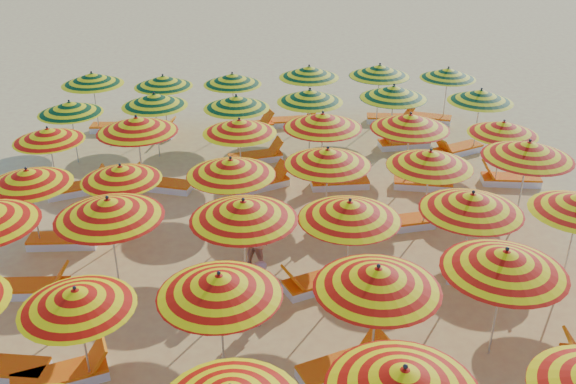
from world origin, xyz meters
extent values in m
plane|color=#EACB68|center=(0.00, 0.00, 0.00)|extent=(120.00, 120.00, 0.00)
cone|color=#DF6C00|center=(1.12, -6.45, 2.11)|extent=(2.95, 2.95, 0.43)
sphere|color=black|center=(1.12, -6.45, 2.35)|extent=(0.08, 0.08, 0.08)
cylinder|color=silver|center=(-3.96, -3.88, 1.01)|extent=(0.04, 0.04, 2.03)
cone|color=#DF6C00|center=(-3.96, -3.88, 1.89)|extent=(2.08, 2.08, 0.39)
sphere|color=black|center=(-3.96, -3.88, 2.11)|extent=(0.07, 0.07, 0.07)
cylinder|color=silver|center=(-1.50, -3.90, 1.11)|extent=(0.04, 0.04, 2.22)
cone|color=#DF6C00|center=(-1.50, -3.90, 2.07)|extent=(2.42, 2.42, 0.42)
sphere|color=black|center=(-1.50, -3.90, 2.31)|extent=(0.07, 0.07, 0.07)
cylinder|color=silver|center=(1.25, -3.97, 1.14)|extent=(0.04, 0.04, 2.27)
cone|color=#DF6C00|center=(1.25, -3.97, 2.12)|extent=(2.77, 2.77, 0.43)
sphere|color=black|center=(1.25, -3.97, 2.37)|extent=(0.08, 0.08, 0.08)
cylinder|color=silver|center=(3.64, -3.64, 1.15)|extent=(0.04, 0.04, 2.31)
cone|color=#DF6C00|center=(3.64, -3.64, 2.15)|extent=(2.41, 2.41, 0.44)
sphere|color=black|center=(3.64, -3.64, 2.40)|extent=(0.08, 0.08, 0.08)
cylinder|color=silver|center=(-3.88, -1.07, 1.15)|extent=(0.04, 0.04, 2.31)
cone|color=#DF6C00|center=(-3.88, -1.07, 2.15)|extent=(2.97, 2.97, 0.44)
sphere|color=black|center=(-3.88, -1.07, 2.40)|extent=(0.08, 0.08, 0.08)
cylinder|color=silver|center=(-1.06, -1.34, 1.15)|extent=(0.04, 0.04, 2.29)
cone|color=#DF6C00|center=(-1.06, -1.34, 2.14)|extent=(2.74, 2.74, 0.44)
sphere|color=black|center=(-1.06, -1.34, 2.39)|extent=(0.08, 0.08, 0.08)
cylinder|color=silver|center=(1.17, -1.35, 1.10)|extent=(0.04, 0.04, 2.21)
cone|color=#DF6C00|center=(1.17, -1.35, 2.06)|extent=(2.44, 2.44, 0.42)
sphere|color=black|center=(1.17, -1.35, 2.30)|extent=(0.07, 0.07, 0.07)
cylinder|color=silver|center=(3.83, -1.25, 1.12)|extent=(0.04, 0.04, 2.25)
cone|color=#DF6C00|center=(3.83, -1.25, 2.10)|extent=(2.92, 2.92, 0.43)
sphere|color=black|center=(3.83, -1.25, 2.34)|extent=(0.07, 0.07, 0.07)
cylinder|color=silver|center=(6.23, -1.28, 1.06)|extent=(0.04, 0.04, 2.13)
cylinder|color=silver|center=(-6.17, 1.05, 1.04)|extent=(0.04, 0.04, 2.08)
cone|color=#DF6C00|center=(-6.17, 1.05, 1.94)|extent=(2.66, 2.66, 0.40)
sphere|color=black|center=(-6.17, 1.05, 2.17)|extent=(0.07, 0.07, 0.07)
cylinder|color=silver|center=(-4.04, 1.33, 0.99)|extent=(0.04, 0.04, 1.98)
cone|color=#DF6C00|center=(-4.04, 1.33, 1.85)|extent=(2.17, 2.17, 0.38)
sphere|color=black|center=(-4.04, 1.33, 2.07)|extent=(0.07, 0.07, 0.07)
cylinder|color=silver|center=(-1.35, 1.07, 1.09)|extent=(0.04, 0.04, 2.19)
cone|color=#DF6C00|center=(-1.35, 1.07, 2.04)|extent=(2.90, 2.90, 0.42)
sphere|color=black|center=(-1.35, 1.07, 2.28)|extent=(0.07, 0.07, 0.07)
cylinder|color=silver|center=(1.06, 1.47, 1.10)|extent=(0.04, 0.04, 2.21)
cone|color=#DF6C00|center=(1.06, 1.47, 2.06)|extent=(2.42, 2.42, 0.42)
sphere|color=black|center=(1.06, 1.47, 2.30)|extent=(0.07, 0.07, 0.07)
cylinder|color=silver|center=(3.61, 1.23, 1.09)|extent=(0.04, 0.04, 2.18)
cone|color=#DF6C00|center=(3.61, 1.23, 2.04)|extent=(2.22, 2.22, 0.42)
sphere|color=black|center=(3.61, 1.23, 2.27)|extent=(0.07, 0.07, 0.07)
cylinder|color=silver|center=(6.15, 1.34, 1.15)|extent=(0.04, 0.04, 2.31)
cone|color=#DF6C00|center=(6.15, 1.34, 2.15)|extent=(3.02, 3.02, 0.44)
sphere|color=black|center=(6.15, 1.34, 2.40)|extent=(0.08, 0.08, 0.08)
cylinder|color=silver|center=(-6.48, 4.06, 0.99)|extent=(0.04, 0.04, 1.98)
cone|color=#DF6C00|center=(-6.48, 4.06, 1.85)|extent=(2.34, 2.34, 0.38)
sphere|color=black|center=(-6.48, 4.06, 2.07)|extent=(0.07, 0.07, 0.07)
cylinder|color=silver|center=(-3.98, 3.94, 1.14)|extent=(0.04, 0.04, 2.28)
cone|color=#DF6C00|center=(-3.98, 3.94, 2.12)|extent=(2.62, 2.62, 0.43)
sphere|color=black|center=(-3.98, 3.94, 2.37)|extent=(0.08, 0.08, 0.08)
cylinder|color=silver|center=(-1.13, 3.98, 1.06)|extent=(0.04, 0.04, 2.12)
cone|color=#DF6C00|center=(-1.13, 3.98, 1.98)|extent=(2.78, 2.78, 0.40)
sphere|color=black|center=(-1.13, 3.98, 2.21)|extent=(0.07, 0.07, 0.07)
cylinder|color=silver|center=(1.24, 3.93, 1.13)|extent=(0.04, 0.04, 2.26)
cone|color=#DF6C00|center=(1.24, 3.93, 2.11)|extent=(2.97, 2.97, 0.43)
sphere|color=black|center=(1.24, 3.93, 2.36)|extent=(0.08, 0.08, 0.08)
cylinder|color=silver|center=(3.70, 3.66, 1.13)|extent=(0.04, 0.04, 2.26)
cone|color=#DF6C00|center=(3.70, 3.66, 2.11)|extent=(2.58, 2.58, 0.43)
sphere|color=black|center=(3.70, 3.66, 2.36)|extent=(0.08, 0.08, 0.08)
cylinder|color=silver|center=(6.40, 3.59, 1.00)|extent=(0.04, 0.04, 2.01)
cone|color=#DF6C00|center=(6.40, 3.59, 1.88)|extent=(2.67, 2.67, 0.38)
sphere|color=black|center=(6.40, 3.59, 2.10)|extent=(0.07, 0.07, 0.07)
cylinder|color=silver|center=(-6.38, 6.27, 1.00)|extent=(0.04, 0.04, 2.01)
cone|color=#717A08|center=(-6.38, 6.27, 1.87)|extent=(2.05, 2.05, 0.38)
sphere|color=black|center=(-6.38, 6.27, 2.09)|extent=(0.07, 0.07, 0.07)
cylinder|color=silver|center=(-3.81, 6.58, 1.05)|extent=(0.04, 0.04, 2.10)
cone|color=#717A08|center=(-3.81, 6.58, 1.96)|extent=(2.31, 2.31, 0.40)
sphere|color=black|center=(-3.81, 6.58, 2.19)|extent=(0.07, 0.07, 0.07)
cylinder|color=silver|center=(-1.22, 6.18, 1.05)|extent=(0.04, 0.04, 2.10)
cone|color=#717A08|center=(-1.22, 6.18, 1.96)|extent=(2.66, 2.66, 0.40)
sphere|color=black|center=(-1.22, 6.18, 2.19)|extent=(0.07, 0.07, 0.07)
cylinder|color=silver|center=(1.14, 6.51, 1.07)|extent=(0.04, 0.04, 2.14)
cone|color=#717A08|center=(1.14, 6.51, 2.00)|extent=(2.25, 2.25, 0.41)
sphere|color=black|center=(1.14, 6.51, 2.23)|extent=(0.07, 0.07, 0.07)
cylinder|color=silver|center=(3.86, 6.54, 1.10)|extent=(0.04, 0.04, 2.20)
cone|color=#717A08|center=(3.86, 6.54, 2.05)|extent=(2.42, 2.42, 0.42)
sphere|color=black|center=(3.86, 6.54, 2.29)|extent=(0.07, 0.07, 0.07)
cylinder|color=silver|center=(6.64, 6.21, 1.05)|extent=(0.04, 0.04, 2.11)
cone|color=#717A08|center=(6.64, 6.21, 1.97)|extent=(2.29, 2.29, 0.40)
sphere|color=black|center=(6.64, 6.21, 2.20)|extent=(0.07, 0.07, 0.07)
cylinder|color=silver|center=(-6.21, 8.91, 1.07)|extent=(0.04, 0.04, 2.14)
cone|color=#717A08|center=(-6.21, 8.91, 2.00)|extent=(2.43, 2.43, 0.41)
sphere|color=black|center=(-6.21, 8.91, 2.24)|extent=(0.07, 0.07, 0.07)
cylinder|color=silver|center=(-3.76, 8.76, 1.02)|extent=(0.04, 0.04, 2.05)
cone|color=#717A08|center=(-3.76, 8.76, 1.91)|extent=(2.68, 2.68, 0.39)
sphere|color=black|center=(-3.76, 8.76, 2.13)|extent=(0.07, 0.07, 0.07)
cylinder|color=silver|center=(-1.36, 8.81, 1.03)|extent=(0.04, 0.04, 2.05)
cone|color=#717A08|center=(-1.36, 8.81, 1.92)|extent=(2.71, 2.71, 0.39)
sphere|color=black|center=(-1.36, 8.81, 2.14)|extent=(0.07, 0.07, 0.07)
cylinder|color=silver|center=(1.38, 9.13, 1.08)|extent=(0.04, 0.04, 2.17)
cone|color=#717A08|center=(1.38, 9.13, 2.03)|extent=(2.64, 2.64, 0.41)
sphere|color=black|center=(1.38, 9.13, 2.26)|extent=(0.07, 0.07, 0.07)
cylinder|color=silver|center=(3.90, 9.02, 1.10)|extent=(0.04, 0.04, 2.20)
cone|color=#717A08|center=(3.90, 9.02, 2.05)|extent=(2.52, 2.52, 0.42)
sphere|color=black|center=(3.90, 9.02, 2.29)|extent=(0.07, 0.07, 0.07)
cylinder|color=silver|center=(6.43, 9.06, 1.01)|extent=(0.04, 0.04, 2.02)
cone|color=#717A08|center=(6.43, 9.06, 1.89)|extent=(2.58, 2.58, 0.39)
sphere|color=black|center=(6.43, 9.06, 2.11)|extent=(0.07, 0.07, 0.07)
cube|color=white|center=(-5.64, -3.56, 0.10)|extent=(1.77, 0.85, 0.20)
cube|color=orange|center=(-5.64, -3.56, 0.23)|extent=(1.77, 0.85, 0.06)
cube|color=white|center=(-4.51, -3.85, 0.10)|extent=(1.80, 1.09, 0.20)
cube|color=orange|center=(-4.51, -3.85, 0.23)|extent=(1.80, 1.09, 0.06)
cube|color=orange|center=(-3.85, -3.63, 0.45)|extent=(0.53, 0.67, 0.48)
cube|color=white|center=(0.70, -3.96, 0.10)|extent=(1.80, 1.14, 0.20)
cube|color=orange|center=(0.70, -3.96, 0.23)|extent=(1.80, 1.14, 0.06)
cube|color=orange|center=(1.35, -3.72, 0.45)|extent=(0.55, 0.67, 0.48)
cube|color=orange|center=(5.08, -4.03, 0.45)|extent=(0.47, 0.64, 0.48)
cube|color=white|center=(-5.88, -0.96, 0.10)|extent=(1.72, 0.64, 0.20)
cube|color=orange|center=(-5.88, -0.96, 0.23)|extent=(1.72, 0.64, 0.06)
cube|color=orange|center=(-5.18, -0.98, 0.45)|extent=(0.38, 0.59, 0.48)
cube|color=white|center=(0.62, -1.17, 0.10)|extent=(1.79, 1.18, 0.20)
cube|color=orange|center=(0.62, -1.17, 0.23)|extent=(1.79, 1.18, 0.06)
cube|color=orange|center=(-0.03, -1.43, 0.45)|extent=(0.56, 0.67, 0.48)
cube|color=white|center=(4.38, -1.34, 0.10)|extent=(1.79, 1.18, 0.20)
cube|color=orange|center=(4.38, -1.34, 0.23)|extent=(1.79, 1.18, 0.06)
cube|color=orange|center=(5.03, -1.60, 0.45)|extent=(0.56, 0.68, 0.48)
cube|color=white|center=(-5.62, 1.09, 0.10)|extent=(1.72, 0.63, 0.20)
cube|color=orange|center=(-5.62, 1.09, 0.23)|extent=(1.72, 0.63, 0.06)
cube|color=orange|center=(-4.92, 1.06, 0.45)|extent=(0.38, 0.59, 0.48)
cube|color=white|center=(1.61, 1.50, 0.10)|extent=(1.79, 1.02, 0.20)
cube|color=orange|center=(1.61, 1.50, 0.23)|extent=(1.79, 1.02, 0.06)
cube|color=orange|center=(0.94, 1.31, 0.45)|extent=(0.51, 0.66, 0.48)
cube|color=white|center=(3.06, 1.35, 0.10)|extent=(1.77, 0.85, 0.20)
cube|color=orange|center=(3.06, 1.35, 0.23)|extent=(1.77, 0.85, 0.06)
cube|color=orange|center=(2.37, 1.24, 0.45)|extent=(0.45, 0.63, 0.48)
cube|color=white|center=(-5.93, 4.04, 0.10)|extent=(1.80, 1.14, 0.20)
cube|color=orange|center=(-5.93, 4.04, 0.23)|extent=(1.80, 1.14, 0.06)
cube|color=orange|center=(-5.27, 4.28, 0.45)|extent=(0.55, 0.67, 0.48)
cube|color=white|center=(-3.43, 4.12, 0.10)|extent=(1.80, 1.07, 0.20)
cube|color=orange|center=(-3.43, 4.12, 0.23)|extent=(1.80, 1.07, 0.06)
cube|color=orange|center=(-4.10, 4.33, 0.45)|extent=(0.52, 0.66, 0.48)
cube|color=white|center=(-0.58, 3.99, 0.10)|extent=(1.79, 1.23, 0.20)
cube|color=orange|center=(-0.58, 3.99, 0.23)|extent=(1.79, 1.23, 0.06)
cube|color=orange|center=(0.06, 4.28, 0.45)|extent=(0.57, 0.68, 0.48)
cube|color=white|center=(1.79, 3.89, 0.10)|extent=(1.72, 0.64, 0.20)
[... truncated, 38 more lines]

